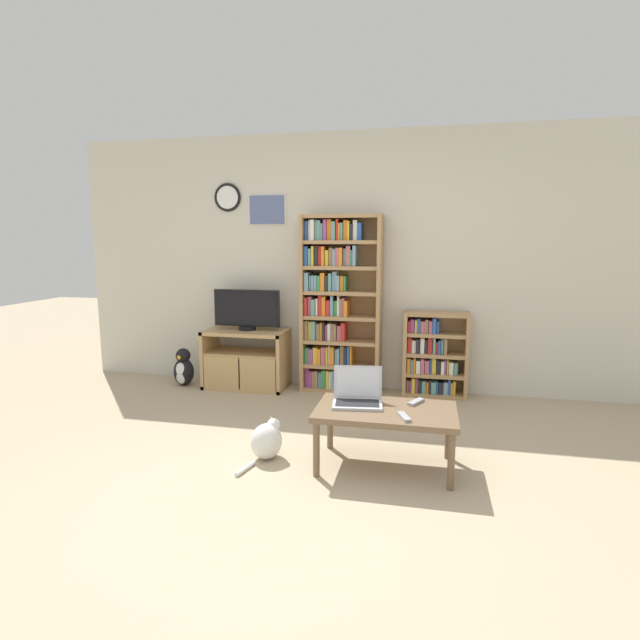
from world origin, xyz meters
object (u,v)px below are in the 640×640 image
bookshelf_tall (336,305)px  remote_near_laptop (416,402)px  cat (267,441)px  bookshelf_short (433,356)px  coffee_table (386,415)px  laptop (358,395)px  penguin_figurine (183,369)px  tv_stand (246,359)px  remote_far_from_laptop (404,417)px  television (247,310)px

bookshelf_tall → remote_near_laptop: 1.81m
bookshelf_tall → cat: bearing=-95.7°
bookshelf_short → cat: bearing=-123.1°
remote_near_laptop → coffee_table: bearing=67.7°
coffee_table → remote_near_laptop: bearing=39.4°
laptop → penguin_figurine: bearing=138.1°
bookshelf_tall → coffee_table: bookshelf_tall is taller
tv_stand → penguin_figurine: size_ratio=2.12×
coffee_table → remote_far_from_laptop: bearing=-50.3°
remote_far_from_laptop → coffee_table: bearing=-72.6°
television → coffee_table: 2.30m
bookshelf_short → tv_stand: bearing=-175.9°
bookshelf_tall → coffee_table: bearing=-68.9°
bookshelf_short → penguin_figurine: size_ratio=2.09×
television → remote_far_from_laptop: 2.49m
cat → penguin_figurine: size_ratio=1.17×
television → remote_near_laptop: 2.32m
remote_far_from_laptop → penguin_figurine: (-2.39, 1.65, -0.24)m
coffee_table → laptop: size_ratio=2.54×
remote_near_laptop → remote_far_from_laptop: bearing=106.2°
remote_far_from_laptop → cat: remote_far_from_laptop is taller
tv_stand → cat: 1.79m
bookshelf_tall → bookshelf_short: (0.97, 0.02, -0.49)m
coffee_table → penguin_figurine: coffee_table is taller
television → penguin_figurine: size_ratio=1.74×
tv_stand → remote_far_from_laptop: 2.43m
television → remote_near_laptop: (1.77, -1.45, -0.40)m
laptop → penguin_figurine: 2.52m
laptop → bookshelf_short: bearing=65.1°
remote_near_laptop → bookshelf_tall: bearing=-32.7°
laptop → remote_near_laptop: 0.41m
bookshelf_short → remote_far_from_laptop: size_ratio=5.09×
cat → television: bearing=150.4°
remote_near_laptop → cat: bearing=39.3°
bookshelf_tall → laptop: (0.45, -1.62, -0.41)m
laptop → penguin_figurine: laptop is taller
television → penguin_figurine: (-0.68, -0.12, -0.64)m
bookshelf_short → laptop: bearing=-107.5°
coffee_table → penguin_figurine: size_ratio=2.33×
tv_stand → laptop: 2.05m
tv_stand → remote_far_from_laptop: (1.71, -1.73, 0.12)m
remote_near_laptop → remote_far_from_laptop: (-0.07, -0.32, 0.00)m
remote_far_from_laptop → penguin_figurine: remote_far_from_laptop is taller
coffee_table → bookshelf_short: bearing=79.5°
bookshelf_tall → cat: bookshelf_tall is taller
tv_stand → coffee_table: bearing=-44.8°
bookshelf_short → cat: bookshelf_short is taller
laptop → penguin_figurine: size_ratio=0.91×
penguin_figurine → tv_stand: bearing=6.9°
bookshelf_tall → tv_stand: bearing=-172.9°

